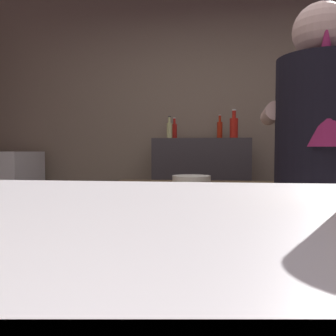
{
  "coord_description": "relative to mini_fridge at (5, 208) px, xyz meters",
  "views": [
    {
      "loc": [
        -0.11,
        -1.31,
        1.1
      ],
      "look_at": [
        -0.18,
        -0.75,
        1.07
      ],
      "focal_mm": 36.9,
      "sensor_mm": 36.0,
      "label": 1
    }
  ],
  "objects": [
    {
      "name": "bottle_olive_oil",
      "position": [
        2.04,
        0.24,
        0.75
      ],
      "size": [
        0.05,
        0.05,
        0.23
      ],
      "color": "red",
      "rests_on": "back_shelf"
    },
    {
      "name": "bartender",
      "position": [
        2.4,
        -1.59,
        0.44
      ],
      "size": [
        0.44,
        0.52,
        1.69
      ],
      "rotation": [
        0.0,
        0.0,
        1.5
      ],
      "color": "#2A2B3A",
      "rests_on": "ground"
    },
    {
      "name": "bottle_vinegar",
      "position": [
        2.16,
        0.09,
        0.77
      ],
      "size": [
        0.07,
        0.07,
        0.26
      ],
      "color": "red",
      "rests_on": "back_shelf"
    },
    {
      "name": "mixing_bowl",
      "position": [
        1.86,
        -1.2,
        0.39
      ],
      "size": [
        0.21,
        0.21,
        0.06
      ],
      "primitive_type": "cylinder",
      "color": "beige",
      "rests_on": "prep_counter"
    },
    {
      "name": "wall_back",
      "position": [
        2.07,
        0.45,
        0.8
      ],
      "size": [
        5.2,
        0.1,
        2.7
      ],
      "primitive_type": "cube",
      "color": "gray",
      "rests_on": "ground"
    },
    {
      "name": "back_shelf",
      "position": [
        1.87,
        0.17,
        0.06
      ],
      "size": [
        0.88,
        0.36,
        1.21
      ],
      "primitive_type": "cube",
      "color": "#3A3537",
      "rests_on": "ground"
    },
    {
      "name": "bottle_hot_sauce",
      "position": [
        1.62,
        0.19,
        0.74
      ],
      "size": [
        0.05,
        0.05,
        0.2
      ],
      "color": "red",
      "rests_on": "back_shelf"
    },
    {
      "name": "mini_fridge",
      "position": [
        0.0,
        0.0,
        0.0
      ],
      "size": [
        0.56,
        0.58,
        1.09
      ],
      "color": "silver",
      "rests_on": "ground"
    },
    {
      "name": "prep_counter",
      "position": [
        2.42,
        -1.13,
        -0.09
      ],
      "size": [
        2.1,
        0.6,
        0.91
      ],
      "primitive_type": "cube",
      "color": "brown",
      "rests_on": "ground"
    },
    {
      "name": "bottle_soy",
      "position": [
        1.58,
        0.08,
        0.74
      ],
      "size": [
        0.05,
        0.05,
        0.2
      ],
      "color": "#CACB7F",
      "rests_on": "back_shelf"
    }
  ]
}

